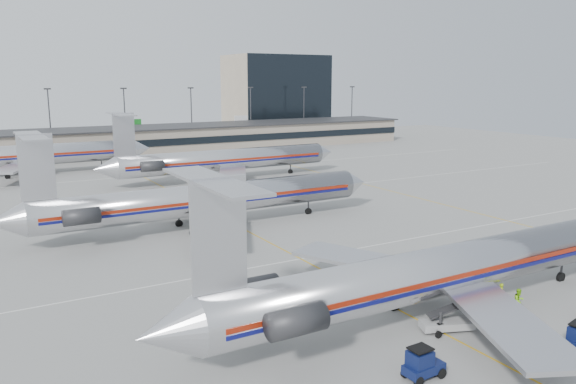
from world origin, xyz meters
TOP-DOWN VIEW (x-y plane):
  - ground at (0.00, 0.00)m, footprint 260.00×260.00m
  - apron_markings at (0.00, 10.00)m, footprint 160.00×0.15m
  - terminal at (0.00, 97.97)m, footprint 162.00×17.00m
  - light_mast_row at (0.00, 112.00)m, footprint 163.60×0.40m
  - distant_building at (62.00, 128.00)m, footprint 30.00×20.00m
  - jet_foreground at (1.70, -6.48)m, footprint 45.69×26.91m
  - jet_second_row at (-4.12, 25.52)m, footprint 45.90×27.03m
  - jet_third_row at (11.00, 54.72)m, footprint 44.58×27.42m
  - jet_back_row at (-19.19, 77.18)m, footprint 46.77×28.77m
  - tug_left at (-5.51, -12.62)m, footprint 2.48×1.31m
  - cart_inner at (2.78, -15.63)m, footprint 1.92×1.44m
  - belt_loader at (0.56, -8.71)m, footprint 4.44×2.55m
  - ramp_worker_near at (7.67, -7.35)m, footprint 0.71×0.72m
  - ramp_worker_far at (7.50, -9.04)m, footprint 0.96×0.79m

SIDE VIEW (x-z plane):
  - ground at x=0.00m, z-range 0.00..0.00m
  - apron_markings at x=0.00m, z-range 0.00..0.02m
  - cart_inner at x=2.78m, z-range 0.03..1.04m
  - belt_loader at x=0.56m, z-range -0.53..1.75m
  - ramp_worker_near at x=7.67m, z-range 0.00..1.68m
  - tug_left at x=-5.51m, z-range -0.09..1.90m
  - ramp_worker_far at x=7.50m, z-range 0.00..1.82m
  - terminal at x=0.00m, z-range 0.03..6.28m
  - jet_foreground at x=1.70m, z-range -2.51..9.45m
  - jet_second_row at x=-4.12m, z-range -2.52..9.49m
  - jet_third_row at x=11.00m, z-range -2.56..9.63m
  - jet_back_row at x=-19.19m, z-range -2.68..10.11m
  - light_mast_row at x=0.00m, z-range 0.94..16.22m
  - distant_building at x=62.00m, z-range 0.00..25.00m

